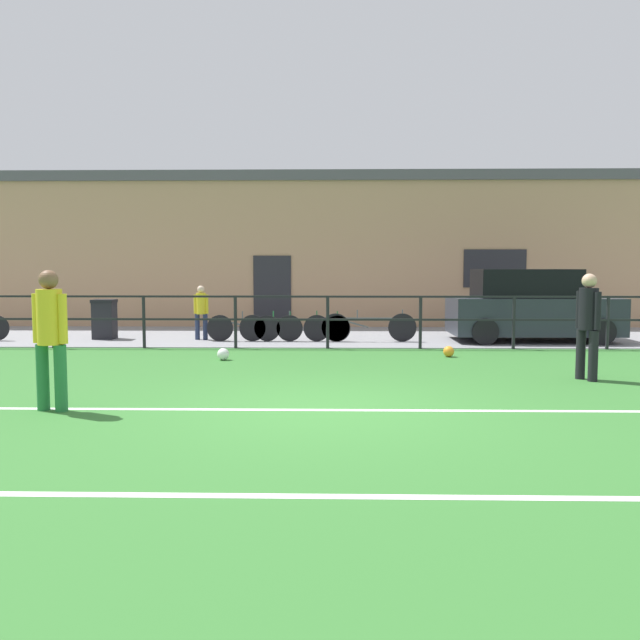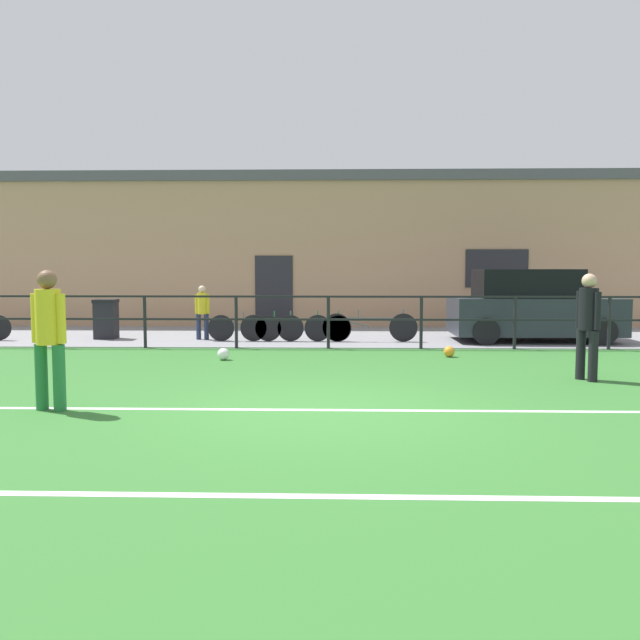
# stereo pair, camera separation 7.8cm
# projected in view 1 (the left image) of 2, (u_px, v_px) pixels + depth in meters

# --- Properties ---
(ground) EXTENTS (60.00, 44.00, 0.04)m
(ground) POSITION_uv_depth(u_px,v_px,m) (323.00, 410.00, 8.11)
(ground) COLOR #33702D
(field_line_touchline) EXTENTS (36.00, 0.11, 0.00)m
(field_line_touchline) POSITION_uv_depth(u_px,v_px,m) (322.00, 410.00, 8.00)
(field_line_touchline) COLOR white
(field_line_touchline) RESTS_ON ground
(field_line_hash) EXTENTS (36.00, 0.11, 0.00)m
(field_line_hash) POSITION_uv_depth(u_px,v_px,m) (315.00, 496.00, 4.98)
(field_line_hash) COLOR white
(field_line_hash) RESTS_ON ground
(pavement_strip) EXTENTS (48.00, 5.00, 0.02)m
(pavement_strip) POSITION_uv_depth(u_px,v_px,m) (329.00, 336.00, 16.58)
(pavement_strip) COLOR gray
(pavement_strip) RESTS_ON ground
(perimeter_fence) EXTENTS (36.07, 0.07, 1.15)m
(perimeter_fence) POSITION_uv_depth(u_px,v_px,m) (328.00, 314.00, 14.03)
(perimeter_fence) COLOR black
(perimeter_fence) RESTS_ON ground
(clubhouse_facade) EXTENTS (28.00, 2.56, 4.57)m
(clubhouse_facade) POSITION_uv_depth(u_px,v_px,m) (330.00, 250.00, 20.09)
(clubhouse_facade) COLOR tan
(clubhouse_facade) RESTS_ON ground
(player_goalkeeper) EXTENTS (0.29, 0.42, 1.66)m
(player_goalkeeper) POSITION_uv_depth(u_px,v_px,m) (588.00, 320.00, 10.06)
(player_goalkeeper) COLOR black
(player_goalkeeper) RESTS_ON ground
(player_striker) EXTENTS (0.46, 0.30, 1.72)m
(player_striker) POSITION_uv_depth(u_px,v_px,m) (50.00, 331.00, 7.89)
(player_striker) COLOR #237038
(player_striker) RESTS_ON ground
(soccer_ball_match) EXTENTS (0.23, 0.23, 0.23)m
(soccer_ball_match) POSITION_uv_depth(u_px,v_px,m) (223.00, 354.00, 12.32)
(soccer_ball_match) COLOR white
(soccer_ball_match) RESTS_ON ground
(soccer_ball_spare) EXTENTS (0.22, 0.22, 0.22)m
(soccer_ball_spare) POSITION_uv_depth(u_px,v_px,m) (449.00, 351.00, 12.77)
(soccer_ball_spare) COLOR orange
(soccer_ball_spare) RESTS_ON ground
(spectator_child) EXTENTS (0.36, 0.23, 1.30)m
(spectator_child) POSITION_uv_depth(u_px,v_px,m) (201.00, 309.00, 15.62)
(spectator_child) COLOR #232D4C
(spectator_child) RESTS_ON pavement_strip
(parked_car_red) EXTENTS (3.83, 1.84, 1.70)m
(parked_car_red) POSITION_uv_depth(u_px,v_px,m) (530.00, 307.00, 15.36)
(parked_car_red) COLOR #282D38
(parked_car_red) RESTS_ON pavement_strip
(bicycle_parked_0) EXTENTS (2.23, 0.04, 0.76)m
(bicycle_parked_0) POSITION_uv_depth(u_px,v_px,m) (369.00, 327.00, 15.24)
(bicycle_parked_0) COLOR black
(bicycle_parked_0) RESTS_ON pavement_strip
(bicycle_parked_1) EXTENTS (2.26, 0.04, 0.72)m
(bicycle_parked_1) POSITION_uv_depth(u_px,v_px,m) (254.00, 328.00, 15.30)
(bicycle_parked_1) COLOR black
(bicycle_parked_1) RESTS_ON pavement_strip
(bicycle_parked_3) EXTENTS (2.26, 0.04, 0.72)m
(bicycle_parked_3) POSITION_uv_depth(u_px,v_px,m) (302.00, 328.00, 15.27)
(bicycle_parked_3) COLOR black
(bicycle_parked_3) RESTS_ON pavement_strip
(bicycle_parked_4) EXTENTS (2.14, 0.04, 0.73)m
(bicycle_parked_4) POSITION_uv_depth(u_px,v_px,m) (284.00, 327.00, 15.28)
(bicycle_parked_4) COLOR black
(bicycle_parked_4) RESTS_ON pavement_strip
(trash_bin_0) EXTENTS (0.53, 0.45, 0.96)m
(trash_bin_0) POSITION_uv_depth(u_px,v_px,m) (105.00, 319.00, 15.80)
(trash_bin_0) COLOR black
(trash_bin_0) RESTS_ON pavement_strip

